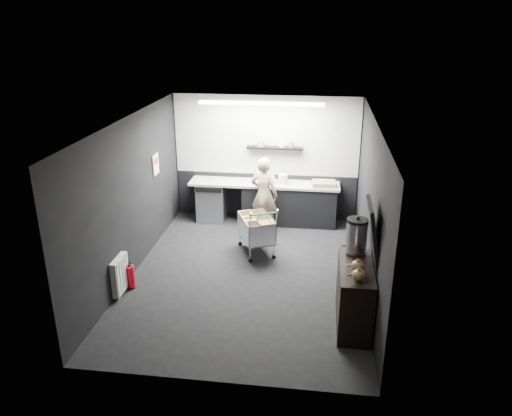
# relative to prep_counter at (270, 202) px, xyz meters

# --- Properties ---
(floor) EXTENTS (5.50, 5.50, 0.00)m
(floor) POSITION_rel_prep_counter_xyz_m (-0.14, -2.42, -0.46)
(floor) COLOR black
(floor) RESTS_ON ground
(ceiling) EXTENTS (5.50, 5.50, 0.00)m
(ceiling) POSITION_rel_prep_counter_xyz_m (-0.14, -2.42, 2.24)
(ceiling) COLOR white
(ceiling) RESTS_ON wall_back
(wall_back) EXTENTS (5.50, 0.00, 5.50)m
(wall_back) POSITION_rel_prep_counter_xyz_m (-0.14, 0.33, 0.89)
(wall_back) COLOR black
(wall_back) RESTS_ON floor
(wall_front) EXTENTS (5.50, 0.00, 5.50)m
(wall_front) POSITION_rel_prep_counter_xyz_m (-0.14, -5.17, 0.89)
(wall_front) COLOR black
(wall_front) RESTS_ON floor
(wall_left) EXTENTS (0.00, 5.50, 5.50)m
(wall_left) POSITION_rel_prep_counter_xyz_m (-2.14, -2.42, 0.89)
(wall_left) COLOR black
(wall_left) RESTS_ON floor
(wall_right) EXTENTS (0.00, 5.50, 5.50)m
(wall_right) POSITION_rel_prep_counter_xyz_m (1.86, -2.42, 0.89)
(wall_right) COLOR black
(wall_right) RESTS_ON floor
(kitchen_wall_panel) EXTENTS (3.95, 0.02, 1.70)m
(kitchen_wall_panel) POSITION_rel_prep_counter_xyz_m (-0.14, 0.31, 1.39)
(kitchen_wall_panel) COLOR beige
(kitchen_wall_panel) RESTS_ON wall_back
(dado_panel) EXTENTS (3.95, 0.02, 1.00)m
(dado_panel) POSITION_rel_prep_counter_xyz_m (-0.14, 0.31, 0.04)
(dado_panel) COLOR black
(dado_panel) RESTS_ON wall_back
(floating_shelf) EXTENTS (1.20, 0.22, 0.04)m
(floating_shelf) POSITION_rel_prep_counter_xyz_m (0.06, 0.20, 1.16)
(floating_shelf) COLOR black
(floating_shelf) RESTS_ON wall_back
(wall_clock) EXTENTS (0.20, 0.03, 0.20)m
(wall_clock) POSITION_rel_prep_counter_xyz_m (1.26, 0.30, 1.69)
(wall_clock) COLOR silver
(wall_clock) RESTS_ON wall_back
(poster) EXTENTS (0.02, 0.30, 0.40)m
(poster) POSITION_rel_prep_counter_xyz_m (-2.12, -1.12, 1.09)
(poster) COLOR white
(poster) RESTS_ON wall_left
(poster_red_band) EXTENTS (0.02, 0.22, 0.10)m
(poster_red_band) POSITION_rel_prep_counter_xyz_m (-2.11, -1.12, 1.16)
(poster_red_band) COLOR red
(poster_red_band) RESTS_ON poster
(radiator) EXTENTS (0.10, 0.50, 0.60)m
(radiator) POSITION_rel_prep_counter_xyz_m (-2.08, -3.32, -0.11)
(radiator) COLOR silver
(radiator) RESTS_ON wall_left
(ceiling_strip) EXTENTS (2.40, 0.20, 0.04)m
(ceiling_strip) POSITION_rel_prep_counter_xyz_m (-0.14, -0.57, 2.21)
(ceiling_strip) COLOR white
(ceiling_strip) RESTS_ON ceiling
(prep_counter) EXTENTS (3.20, 0.61, 0.90)m
(prep_counter) POSITION_rel_prep_counter_xyz_m (0.00, 0.00, 0.00)
(prep_counter) COLOR black
(prep_counter) RESTS_ON floor
(person) EXTENTS (0.67, 0.53, 1.59)m
(person) POSITION_rel_prep_counter_xyz_m (-0.08, -0.45, 0.34)
(person) COLOR beige
(person) RESTS_ON floor
(shopping_cart) EXTENTS (0.86, 1.10, 0.98)m
(shopping_cart) POSITION_rel_prep_counter_xyz_m (-0.11, -1.51, 0.01)
(shopping_cart) COLOR silver
(shopping_cart) RESTS_ON floor
(sideboard) EXTENTS (0.54, 1.25, 1.88)m
(sideboard) POSITION_rel_prep_counter_xyz_m (1.62, -3.62, 0.14)
(sideboard) COLOR black
(sideboard) RESTS_ON floor
(fire_extinguisher) EXTENTS (0.14, 0.14, 0.47)m
(fire_extinguisher) POSITION_rel_prep_counter_xyz_m (-1.99, -3.12, -0.23)
(fire_extinguisher) COLOR red
(fire_extinguisher) RESTS_ON floor
(cardboard_box) EXTENTS (0.50, 0.40, 0.10)m
(cardboard_box) POSITION_rel_prep_counter_xyz_m (1.13, -0.05, 0.49)
(cardboard_box) COLOR #A37A57
(cardboard_box) RESTS_ON prep_counter
(pink_tub) EXTENTS (0.20, 0.20, 0.20)m
(pink_tub) POSITION_rel_prep_counter_xyz_m (0.27, 0.00, 0.54)
(pink_tub) COLOR silver
(pink_tub) RESTS_ON prep_counter
(white_container) EXTENTS (0.25, 0.22, 0.18)m
(white_container) POSITION_rel_prep_counter_xyz_m (-0.02, -0.05, 0.53)
(white_container) COLOR silver
(white_container) RESTS_ON prep_counter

